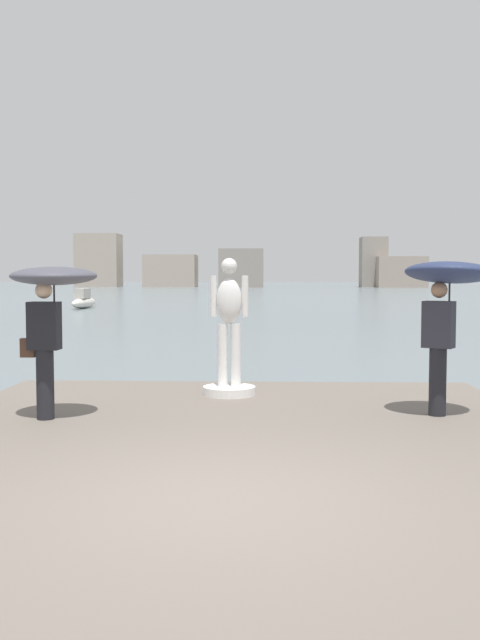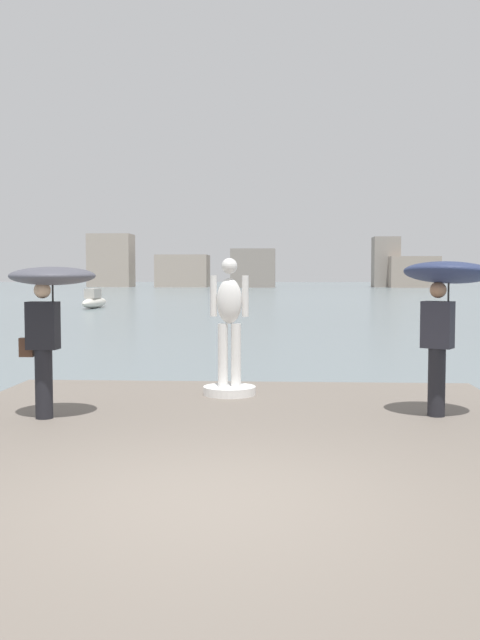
{
  "view_description": "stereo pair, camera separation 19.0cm",
  "coord_description": "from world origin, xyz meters",
  "px_view_note": "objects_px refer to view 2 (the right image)",
  "views": [
    {
      "loc": [
        0.4,
        -5.71,
        2.21
      ],
      "look_at": [
        0.0,
        4.84,
        1.55
      ],
      "focal_mm": 40.16,
      "sensor_mm": 36.0,
      "label": 1
    },
    {
      "loc": [
        0.59,
        -5.7,
        2.21
      ],
      "look_at": [
        0.0,
        4.84,
        1.55
      ],
      "focal_mm": 40.16,
      "sensor_mm": 36.0,
      "label": 2
    }
  ],
  "objects_px": {
    "onlooker_left": "(50,297)",
    "boat_mid": "(94,301)",
    "onlooker_right": "(446,290)",
    "statue_white_figure": "(229,342)"
  },
  "relations": [
    {
      "from": "onlooker_left",
      "to": "boat_mid",
      "type": "height_order",
      "value": "onlooker_left"
    },
    {
      "from": "boat_mid",
      "to": "statue_white_figure",
      "type": "bearing_deg",
      "value": -72.32
    },
    {
      "from": "onlooker_right",
      "to": "onlooker_left",
      "type": "bearing_deg",
      "value": -175.7
    },
    {
      "from": "statue_white_figure",
      "to": "boat_mid",
      "type": "relative_size",
      "value": 0.44
    },
    {
      "from": "onlooker_left",
      "to": "onlooker_right",
      "type": "distance_m",
      "value": 5.02
    },
    {
      "from": "onlooker_right",
      "to": "boat_mid",
      "type": "bearing_deg",
      "value": 110.83
    },
    {
      "from": "statue_white_figure",
      "to": "onlooker_left",
      "type": "height_order",
      "value": "statue_white_figure"
    },
    {
      "from": "onlooker_left",
      "to": "onlooker_right",
      "type": "bearing_deg",
      "value": 4.3
    },
    {
      "from": "onlooker_left",
      "to": "boat_mid",
      "type": "bearing_deg",
      "value": 103.96
    },
    {
      "from": "statue_white_figure",
      "to": "onlooker_right",
      "type": "bearing_deg",
      "value": -28.0
    }
  ]
}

